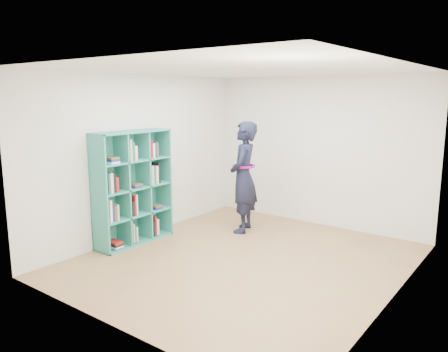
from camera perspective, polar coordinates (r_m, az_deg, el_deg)
The scene contains 9 objects.
floor at distance 6.21m, azimuth 2.63°, elevation -10.91°, with size 4.50×4.50×0.00m, color #946743.
ceiling at distance 5.79m, azimuth 2.85°, elevation 13.80°, with size 4.50×4.50×0.00m, color white.
wall_left at distance 7.17m, azimuth -10.61°, elevation 2.57°, with size 0.02×4.50×2.60m, color white.
wall_right at distance 5.04m, azimuth 21.89°, elevation -1.31°, with size 0.02×4.50×2.60m, color white.
wall_back at distance 7.81m, azimuth 12.09°, elevation 3.16°, with size 4.00×0.02×2.60m, color white.
wall_front at distance 4.23m, azimuth -14.73°, elevation -3.02°, with size 4.00×0.02×2.60m, color white.
bookshelf at distance 6.86m, azimuth -11.97°, elevation -1.73°, with size 0.38×1.31×1.74m.
person at distance 7.26m, azimuth 2.57°, elevation -0.15°, with size 0.67×0.79×1.85m.
smartphone at distance 7.34m, azimuth 1.70°, elevation 0.94°, with size 0.07×0.09×0.13m.
Camera 1 is at (3.25, -4.78, 2.26)m, focal length 35.00 mm.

